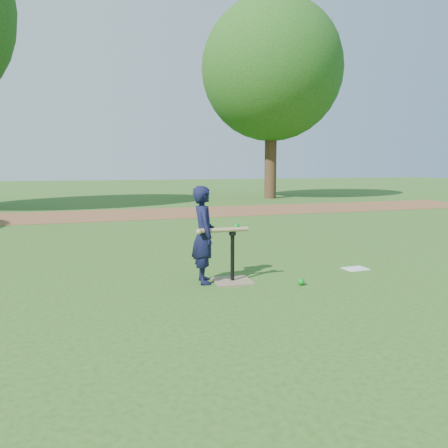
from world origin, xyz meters
name	(u,v)px	position (x,y,z in m)	size (l,w,h in m)	color
ground	(205,278)	(0.00, 0.00, 0.00)	(80.00, 80.00, 0.00)	#285116
dirt_strip	(129,214)	(0.00, 7.50, 0.01)	(24.00, 3.00, 0.01)	brown
child	(204,235)	(-0.07, -0.19, 0.56)	(0.41, 0.27, 1.13)	black
wiffle_ball_ground	(301,282)	(0.95, -0.68, 0.04)	(0.08, 0.08, 0.08)	#0B8318
clipboard	(356,269)	(2.02, -0.22, 0.01)	(0.30, 0.23, 0.01)	silver
batting_tee	(232,273)	(0.26, -0.28, 0.11)	(0.46, 0.46, 0.61)	#827052
swing_action	(224,229)	(0.14, -0.30, 0.63)	(0.63, 0.14, 0.10)	#A2865E
tree_right	(272,70)	(6.50, 12.00, 5.29)	(5.80, 5.80, 8.21)	#382316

